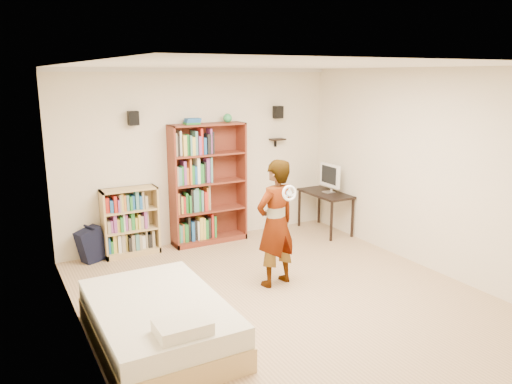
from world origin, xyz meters
TOP-DOWN VIEW (x-y plane):
  - ground at (0.00, 0.00)m, footprint 4.50×5.00m
  - room_shell at (0.00, 0.00)m, footprint 4.52×5.02m
  - crown_molding at (0.00, 0.00)m, footprint 4.50×5.00m
  - speaker_left at (-1.05, 2.40)m, footprint 0.14×0.12m
  - speaker_right at (1.35, 2.40)m, footprint 0.14×0.12m
  - wall_shelf at (1.35, 2.41)m, footprint 0.25×0.16m
  - tall_bookshelf at (0.05, 2.33)m, footprint 1.19×0.35m
  - low_bookshelf at (-1.19, 2.35)m, footprint 0.80×0.30m
  - computer_desk at (1.98, 1.88)m, footprint 0.50×0.99m
  - imac at (2.03, 1.86)m, footprint 0.10×0.48m
  - daybed at (-1.63, -0.26)m, footprint 1.21×1.86m
  - person at (0.12, 0.40)m, footprint 0.65×0.50m
  - wii_wheel at (0.12, 0.10)m, footprint 0.19×0.07m
  - navy_bag at (-1.77, 2.33)m, footprint 0.44×0.37m

SIDE VIEW (x-z plane):
  - ground at x=0.00m, z-range -0.01..0.01m
  - navy_bag at x=-1.77m, z-range 0.00..0.51m
  - daybed at x=-1.63m, z-range 0.00..0.55m
  - computer_desk at x=1.98m, z-range 0.00..0.68m
  - low_bookshelf at x=-1.19m, z-range 0.00..1.00m
  - person at x=0.12m, z-range 0.00..1.61m
  - imac at x=2.03m, z-range 0.68..1.16m
  - tall_bookshelf at x=0.05m, z-range 0.00..1.88m
  - wii_wheel at x=0.12m, z-range 1.16..1.35m
  - wall_shelf at x=1.35m, z-range 1.54..1.56m
  - room_shell at x=0.00m, z-range 0.41..3.12m
  - speaker_left at x=-1.05m, z-range 1.90..2.10m
  - speaker_right at x=1.35m, z-range 1.90..2.10m
  - crown_molding at x=0.00m, z-range 2.64..2.70m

